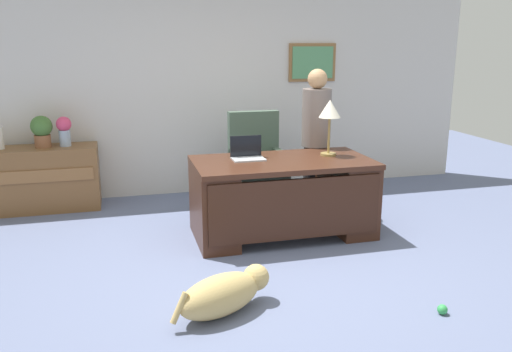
{
  "coord_description": "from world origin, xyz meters",
  "views": [
    {
      "loc": [
        -1.17,
        -4.1,
        1.92
      ],
      "look_at": [
        -0.01,
        0.3,
        0.75
      ],
      "focal_mm": 37.04,
      "sensor_mm": 36.0,
      "label": 1
    }
  ],
  "objects_px": {
    "desk": "(283,195)",
    "vase_with_flowers": "(64,130)",
    "dog_lying": "(224,293)",
    "desk_lamp": "(330,112)",
    "person_standing": "(316,141)",
    "credenza": "(39,179)",
    "potted_plant": "(42,130)",
    "armchair": "(257,166)",
    "dog_toy_ball": "(442,310)",
    "laptop": "(247,153)"
  },
  "relations": [
    {
      "from": "desk",
      "to": "vase_with_flowers",
      "type": "bearing_deg",
      "value": 144.77
    },
    {
      "from": "dog_lying",
      "to": "desk_lamp",
      "type": "bearing_deg",
      "value": 47.33
    },
    {
      "from": "person_standing",
      "to": "dog_lying",
      "type": "height_order",
      "value": "person_standing"
    },
    {
      "from": "credenza",
      "to": "person_standing",
      "type": "height_order",
      "value": "person_standing"
    },
    {
      "from": "dog_lying",
      "to": "potted_plant",
      "type": "xyz_separation_m",
      "value": [
        -1.5,
        2.94,
        0.78
      ]
    },
    {
      "from": "desk",
      "to": "armchair",
      "type": "height_order",
      "value": "armchair"
    },
    {
      "from": "person_standing",
      "to": "dog_toy_ball",
      "type": "height_order",
      "value": "person_standing"
    },
    {
      "from": "desk",
      "to": "dog_toy_ball",
      "type": "relative_size",
      "value": 23.89
    },
    {
      "from": "desk",
      "to": "credenza",
      "type": "distance_m",
      "value": 2.91
    },
    {
      "from": "desk",
      "to": "dog_lying",
      "type": "distance_m",
      "value": 1.7
    },
    {
      "from": "armchair",
      "to": "person_standing",
      "type": "bearing_deg",
      "value": -33.89
    },
    {
      "from": "desk",
      "to": "laptop",
      "type": "relative_size",
      "value": 5.51
    },
    {
      "from": "desk",
      "to": "credenza",
      "type": "bearing_deg",
      "value": 148.46
    },
    {
      "from": "person_standing",
      "to": "armchair",
      "type": "bearing_deg",
      "value": 146.11
    },
    {
      "from": "desk",
      "to": "person_standing",
      "type": "height_order",
      "value": "person_standing"
    },
    {
      "from": "dog_lying",
      "to": "dog_toy_ball",
      "type": "height_order",
      "value": "dog_lying"
    },
    {
      "from": "laptop",
      "to": "dog_toy_ball",
      "type": "height_order",
      "value": "laptop"
    },
    {
      "from": "person_standing",
      "to": "potted_plant",
      "type": "relative_size",
      "value": 4.52
    },
    {
      "from": "dog_lying",
      "to": "person_standing",
      "type": "bearing_deg",
      "value": 54.15
    },
    {
      "from": "armchair",
      "to": "person_standing",
      "type": "relative_size",
      "value": 0.69
    },
    {
      "from": "armchair",
      "to": "person_standing",
      "type": "distance_m",
      "value": 0.78
    },
    {
      "from": "person_standing",
      "to": "desk",
      "type": "bearing_deg",
      "value": -133.12
    },
    {
      "from": "credenza",
      "to": "potted_plant",
      "type": "distance_m",
      "value": 0.57
    },
    {
      "from": "armchair",
      "to": "potted_plant",
      "type": "relative_size",
      "value": 3.11
    },
    {
      "from": "credenza",
      "to": "person_standing",
      "type": "relative_size",
      "value": 0.82
    },
    {
      "from": "dog_lying",
      "to": "dog_toy_ball",
      "type": "distance_m",
      "value": 1.58
    },
    {
      "from": "vase_with_flowers",
      "to": "laptop",
      "type": "bearing_deg",
      "value": -36.58
    },
    {
      "from": "desk_lamp",
      "to": "vase_with_flowers",
      "type": "distance_m",
      "value": 3.04
    },
    {
      "from": "desk",
      "to": "desk_lamp",
      "type": "height_order",
      "value": "desk_lamp"
    },
    {
      "from": "dog_lying",
      "to": "laptop",
      "type": "xyz_separation_m",
      "value": [
        0.57,
        1.58,
        0.68
      ]
    },
    {
      "from": "desk",
      "to": "potted_plant",
      "type": "bearing_deg",
      "value": 147.57
    },
    {
      "from": "desk_lamp",
      "to": "laptop",
      "type": "bearing_deg",
      "value": 176.6
    },
    {
      "from": "desk",
      "to": "laptop",
      "type": "xyz_separation_m",
      "value": [
        -0.33,
        0.17,
        0.41
      ]
    },
    {
      "from": "armchair",
      "to": "laptop",
      "type": "xyz_separation_m",
      "value": [
        -0.32,
        -0.83,
        0.34
      ]
    },
    {
      "from": "person_standing",
      "to": "dog_toy_ball",
      "type": "distance_m",
      "value": 2.58
    },
    {
      "from": "person_standing",
      "to": "vase_with_flowers",
      "type": "distance_m",
      "value": 2.88
    },
    {
      "from": "potted_plant",
      "to": "desk",
      "type": "bearing_deg",
      "value": -32.43
    },
    {
      "from": "credenza",
      "to": "laptop",
      "type": "relative_size",
      "value": 4.18
    },
    {
      "from": "vase_with_flowers",
      "to": "credenza",
      "type": "bearing_deg",
      "value": -179.74
    },
    {
      "from": "vase_with_flowers",
      "to": "dog_toy_ball",
      "type": "bearing_deg",
      "value": -50.4
    },
    {
      "from": "person_standing",
      "to": "dog_lying",
      "type": "xyz_separation_m",
      "value": [
        -1.47,
        -2.03,
        -0.68
      ]
    },
    {
      "from": "dog_lying",
      "to": "dog_toy_ball",
      "type": "bearing_deg",
      "value": -15.52
    },
    {
      "from": "credenza",
      "to": "potted_plant",
      "type": "relative_size",
      "value": 3.72
    },
    {
      "from": "credenza",
      "to": "vase_with_flowers",
      "type": "xyz_separation_m",
      "value": [
        0.32,
        0.0,
        0.56
      ]
    },
    {
      "from": "dog_lying",
      "to": "vase_with_flowers",
      "type": "bearing_deg",
      "value": 113.21
    },
    {
      "from": "desk",
      "to": "dog_toy_ball",
      "type": "distance_m",
      "value": 1.98
    },
    {
      "from": "credenza",
      "to": "dog_toy_ball",
      "type": "xyz_separation_m",
      "value": [
        3.1,
        -3.36,
        -0.33
      ]
    },
    {
      "from": "laptop",
      "to": "dog_toy_ball",
      "type": "distance_m",
      "value": 2.36
    },
    {
      "from": "credenza",
      "to": "dog_lying",
      "type": "relative_size",
      "value": 1.7
    },
    {
      "from": "potted_plant",
      "to": "vase_with_flowers",
      "type": "bearing_deg",
      "value": 0.0
    }
  ]
}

